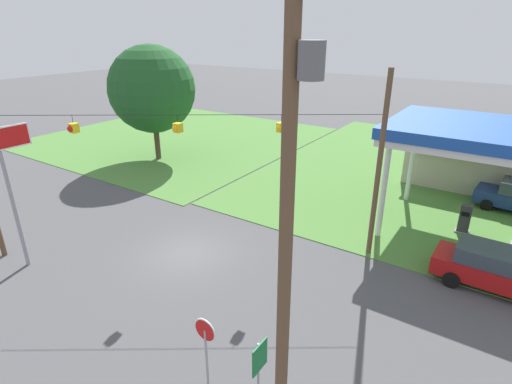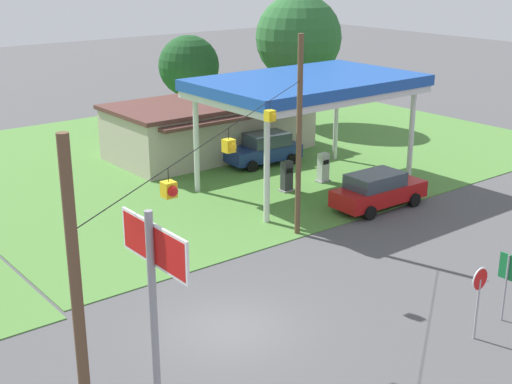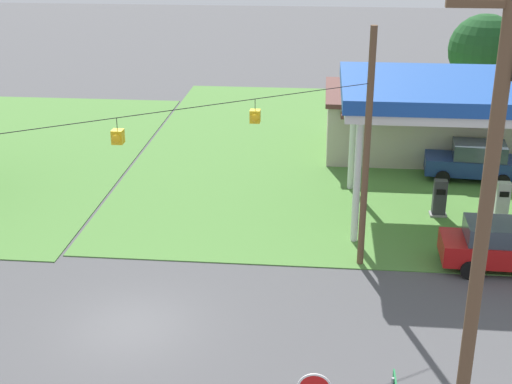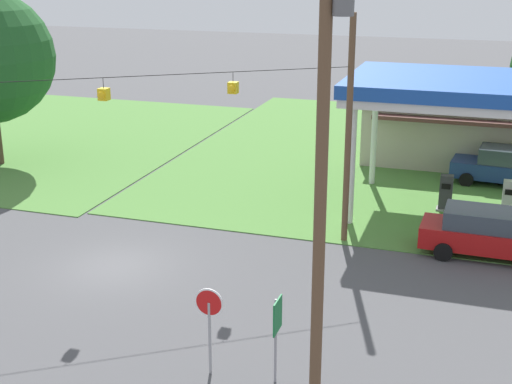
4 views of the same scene
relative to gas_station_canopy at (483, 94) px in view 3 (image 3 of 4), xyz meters
The scene contains 11 objects.
ground_plane 16.50m from the gas_station_canopy, 141.08° to the right, with size 160.00×160.00×0.00m, color #4C4C4F.
grass_verge_station_corner 10.43m from the gas_station_canopy, 77.10° to the left, with size 36.00×28.00×0.04m, color #4C7F38.
gas_station_canopy is the anchor object (origin of this frame).
gas_station_store 9.46m from the gas_station_canopy, 90.11° to the left, with size 12.47×6.78×3.33m.
fuel_pump_near 4.76m from the gas_station_canopy, behind, with size 0.71×0.56×1.63m.
fuel_pump_far 4.76m from the gas_station_canopy, ahead, with size 0.71×0.56×1.63m.
car_at_pumps_front 6.46m from the gas_station_canopy, 83.85° to the right, with size 5.02×2.21×1.81m.
car_at_pumps_rear 6.49m from the gas_station_canopy, 78.15° to the left, with size 4.60×2.43×1.88m.
utility_pole_main 16.41m from the gas_station_canopy, 101.43° to the right, with size 2.20×0.44×11.59m.
signal_span_gantry 15.63m from the gas_station_canopy, 141.06° to the right, with size 14.91×10.24×8.74m.
tree_behind_station 16.51m from the gas_station_canopy, 78.38° to the left, with size 4.33×4.33×6.42m.
Camera 3 is at (5.75, -18.85, 12.27)m, focal length 50.00 mm.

